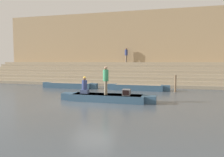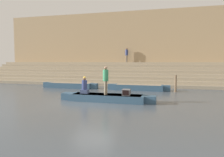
# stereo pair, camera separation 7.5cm
# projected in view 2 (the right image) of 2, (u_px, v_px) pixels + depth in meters

# --- Properties ---
(ground_plane) EXTENTS (120.00, 120.00, 0.00)m
(ground_plane) POSITION_uv_depth(u_px,v_px,m) (93.00, 102.00, 13.47)
(ground_plane) COLOR #4C5660
(ghat_steps) EXTENTS (36.00, 6.02, 2.40)m
(ghat_steps) POSITION_uv_depth(u_px,v_px,m) (129.00, 76.00, 24.95)
(ghat_steps) COLOR gray
(ghat_steps) RESTS_ON ground
(back_wall) EXTENTS (34.20, 1.28, 8.64)m
(back_wall) POSITION_uv_depth(u_px,v_px,m) (133.00, 47.00, 27.31)
(back_wall) COLOR tan
(back_wall) RESTS_ON ground
(rowboat_main) EXTENTS (6.01, 1.34, 0.44)m
(rowboat_main) POSITION_uv_depth(u_px,v_px,m) (107.00, 98.00, 13.59)
(rowboat_main) COLOR #33516B
(rowboat_main) RESTS_ON ground
(person_standing) EXTENTS (0.34, 0.34, 1.74)m
(person_standing) POSITION_uv_depth(u_px,v_px,m) (106.00, 78.00, 13.38)
(person_standing) COLOR gray
(person_standing) RESTS_ON rowboat_main
(person_rowing) EXTENTS (0.47, 0.37, 1.10)m
(person_rowing) POSITION_uv_depth(u_px,v_px,m) (85.00, 87.00, 13.96)
(person_rowing) COLOR #3D4C75
(person_rowing) RESTS_ON rowboat_main
(tv_set) EXTENTS (0.47, 0.47, 0.38)m
(tv_set) POSITION_uv_depth(u_px,v_px,m) (126.00, 92.00, 13.16)
(tv_set) COLOR slate
(tv_set) RESTS_ON rowboat_main
(moored_boat_shore) EXTENTS (5.41, 1.02, 0.49)m
(moored_boat_shore) POSITION_uv_depth(u_px,v_px,m) (70.00, 85.00, 20.50)
(moored_boat_shore) COLOR #33516B
(moored_boat_shore) RESTS_ON ground
(moored_boat_distant) EXTENTS (5.37, 1.02, 0.49)m
(moored_boat_distant) POSITION_uv_depth(u_px,v_px,m) (138.00, 87.00, 18.86)
(moored_boat_distant) COLOR #33516B
(moored_boat_distant) RESTS_ON ground
(mooring_post) EXTENTS (0.16, 0.16, 1.39)m
(mooring_post) POSITION_uv_depth(u_px,v_px,m) (176.00, 84.00, 17.62)
(mooring_post) COLOR brown
(mooring_post) RESTS_ON ground
(person_on_steps) EXTENTS (0.34, 0.34, 1.73)m
(person_on_steps) POSITION_uv_depth(u_px,v_px,m) (127.00, 54.00, 26.61)
(person_on_steps) COLOR #756656
(person_on_steps) RESTS_ON ghat_steps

